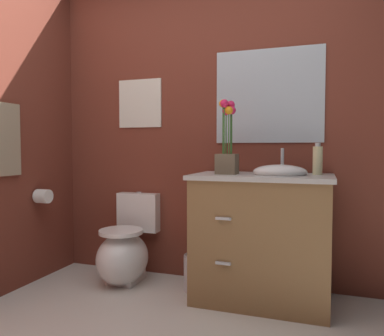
% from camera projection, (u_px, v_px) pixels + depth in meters
% --- Properties ---
extents(wall_back, '(3.98, 0.05, 2.50)m').
position_uv_depth(wall_back, '(232.00, 124.00, 2.94)').
color(wall_back, maroon).
rests_on(wall_back, ground_plane).
extents(toilet, '(0.38, 0.59, 0.69)m').
position_uv_depth(toilet, '(126.00, 251.00, 2.97)').
color(toilet, white).
rests_on(toilet, ground_plane).
extents(vanity_cabinet, '(0.94, 0.56, 1.06)m').
position_uv_depth(vanity_cabinet, '(262.00, 236.00, 2.58)').
color(vanity_cabinet, brown).
rests_on(vanity_cabinet, ground_plane).
extents(flower_vase, '(0.14, 0.14, 0.52)m').
position_uv_depth(flower_vase, '(227.00, 148.00, 2.60)').
color(flower_vase, brown).
rests_on(flower_vase, vanity_cabinet).
extents(soap_bottle, '(0.06, 0.06, 0.22)m').
position_uv_depth(soap_bottle, '(318.00, 160.00, 2.55)').
color(soap_bottle, beige).
rests_on(soap_bottle, vanity_cabinet).
extents(trash_bin, '(0.18, 0.18, 0.27)m').
position_uv_depth(trash_bin, '(195.00, 272.00, 2.79)').
color(trash_bin, '#B7B7BC').
rests_on(trash_bin, ground_plane).
extents(wall_poster, '(0.39, 0.01, 0.40)m').
position_uv_depth(wall_poster, '(140.00, 103.00, 3.16)').
color(wall_poster, silver).
extents(wall_mirror, '(0.80, 0.01, 0.70)m').
position_uv_depth(wall_mirror, '(269.00, 96.00, 2.81)').
color(wall_mirror, '#B2BCC6').
extents(hanging_towel, '(0.03, 0.28, 0.52)m').
position_uv_depth(hanging_towel, '(4.00, 139.00, 2.66)').
color(hanging_towel, gray).
extents(toilet_paper_roll, '(0.11, 0.11, 0.11)m').
position_uv_depth(toilet_paper_roll, '(43.00, 196.00, 2.97)').
color(toilet_paper_roll, white).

